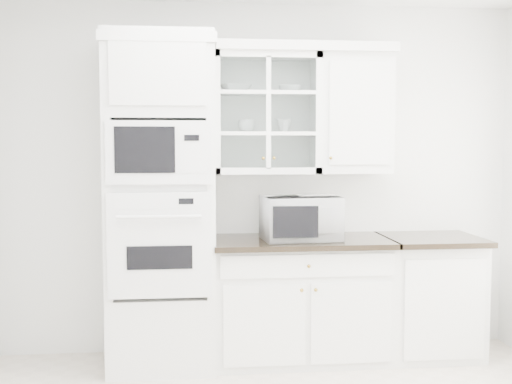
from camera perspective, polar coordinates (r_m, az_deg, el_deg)
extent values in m
cube|color=white|center=(5.02, 0.32, 1.18)|extent=(4.00, 0.02, 2.70)
cube|color=white|center=(4.69, -8.41, -0.93)|extent=(0.76, 0.65, 2.40)
cube|color=white|center=(4.39, -8.55, -4.72)|extent=(0.70, 0.03, 0.72)
cube|color=black|center=(4.38, -8.55, -5.79)|extent=(0.44, 0.01, 0.16)
cube|color=white|center=(4.33, -8.65, 3.47)|extent=(0.70, 0.03, 0.43)
cube|color=black|center=(4.32, -9.86, 3.71)|extent=(0.40, 0.01, 0.31)
cube|color=white|center=(4.91, 3.99, -9.66)|extent=(1.30, 0.60, 0.88)
cube|color=#322718|center=(4.78, 4.09, -4.41)|extent=(1.32, 0.67, 0.04)
cube|color=white|center=(5.17, 15.11, -9.08)|extent=(0.70, 0.60, 0.88)
cube|color=#322718|center=(5.05, 15.36, -4.08)|extent=(0.72, 0.67, 0.04)
cube|color=white|center=(4.86, 0.88, 6.97)|extent=(0.80, 0.33, 0.90)
cube|color=white|center=(4.86, 0.87, 5.20)|extent=(0.74, 0.29, 0.02)
cube|color=white|center=(4.87, 0.88, 8.73)|extent=(0.74, 0.29, 0.02)
cube|color=white|center=(4.99, 8.65, 6.86)|extent=(0.55, 0.33, 0.90)
cube|color=white|center=(4.87, -0.34, 12.70)|extent=(2.14, 0.38, 0.07)
imported|color=white|center=(4.73, 3.94, -2.30)|extent=(0.59, 0.50, 0.32)
imported|color=white|center=(4.84, -1.81, 9.21)|extent=(0.27, 0.27, 0.06)
imported|color=white|center=(4.88, 3.03, 9.14)|extent=(0.18, 0.18, 0.05)
imported|color=white|center=(4.86, -0.87, 5.88)|extent=(0.12, 0.12, 0.09)
imported|color=white|center=(4.88, 2.50, 5.91)|extent=(0.13, 0.13, 0.10)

